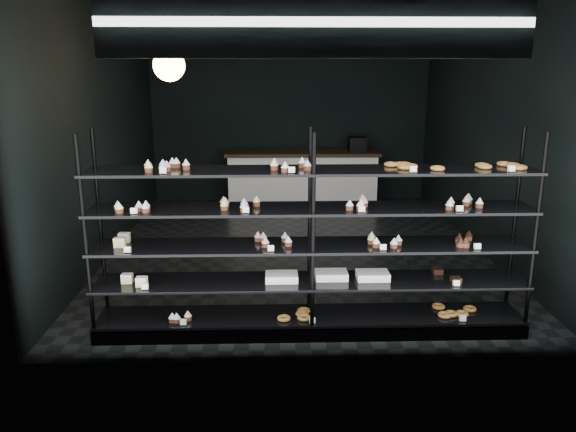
{
  "coord_description": "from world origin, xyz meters",
  "views": [
    {
      "loc": [
        -0.34,
        -7.34,
        2.45
      ],
      "look_at": [
        -0.18,
        -1.9,
        0.99
      ],
      "focal_mm": 35.0,
      "sensor_mm": 36.0,
      "label": 1
    }
  ],
  "objects": [
    {
      "name": "pendant_lamp",
      "position": [
        -1.42,
        -1.15,
        2.45
      ],
      "size": [
        0.34,
        0.34,
        0.9
      ],
      "color": "black",
      "rests_on": "room"
    },
    {
      "name": "service_counter",
      "position": [
        0.22,
        2.5,
        0.5
      ],
      "size": [
        2.7,
        0.65,
        1.23
      ],
      "color": "white",
      "rests_on": "room"
    },
    {
      "name": "display_shelf",
      "position": [
        -0.01,
        -2.45,
        0.63
      ],
      "size": [
        4.0,
        0.5,
        1.91
      ],
      "color": "black",
      "rests_on": "room"
    },
    {
      "name": "room",
      "position": [
        0.0,
        0.0,
        1.6
      ],
      "size": [
        5.01,
        6.01,
        3.2
      ],
      "color": "black",
      "rests_on": "ground"
    },
    {
      "name": "signage",
      "position": [
        0.0,
        -2.93,
        2.75
      ],
      "size": [
        3.3,
        0.05,
        0.5
      ],
      "color": "#0D1041",
      "rests_on": "room"
    }
  ]
}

